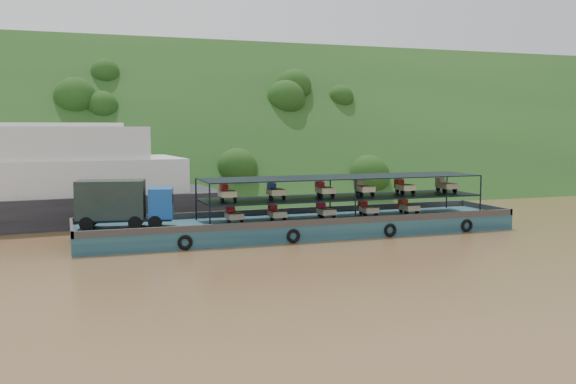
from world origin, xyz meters
name	(u,v)px	position (x,y,z in m)	size (l,w,h in m)	color
ground	(324,235)	(0.00, 0.00, 0.00)	(160.00, 160.00, 0.00)	brown
hillside	(219,192)	(0.00, 36.00, 0.00)	(140.00, 28.00, 28.00)	#143613
cargo_barge	(286,221)	(-2.92, 0.86, 1.16)	(35.00, 7.18, 4.68)	#153349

